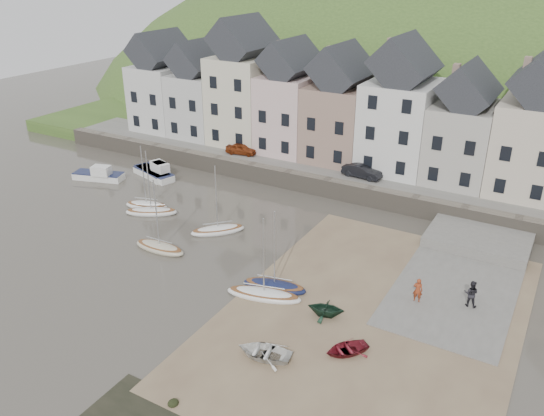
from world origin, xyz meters
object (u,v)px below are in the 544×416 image
Objects in this scene: person_red at (418,290)px; car_right at (362,171)px; rowboat_green at (326,308)px; car_left at (241,149)px; sailboat_0 at (147,205)px; person_dark at (471,294)px; rowboat_white at (264,352)px; rowboat_red at (346,349)px.

person_red is 19.49m from car_right.
rowboat_green is 0.68× the size of car_left.
car_right is at bearing -178.39° from rowboat_green.
car_left is (-24.77, 16.36, 1.19)m from person_red.
sailboat_0 is at bearing -122.26° from rowboat_green.
person_red is 3.46m from person_dark.
rowboat_white is 0.82× the size of car_right.
car_right reaches higher than person_dark.
rowboat_white is 26.82m from car_right.
sailboat_0 reaches higher than car_left.
rowboat_green is at bearing 39.01° from person_red.
person_dark reaches higher than rowboat_green.
person_dark is at bearing -132.78° from car_right.
rowboat_green is at bearing 173.56° from rowboat_red.
sailboat_0 is at bearing 162.75° from car_left.
car_right is at bearing 40.30° from sailboat_0.
sailboat_0 is 24.12m from rowboat_white.
rowboat_white is at bearing -31.86° from sailboat_0.
rowboat_red is at bearing -22.20° from sailboat_0.
person_red is (26.62, -2.70, 0.73)m from sailboat_0.
sailboat_0 is 1.58× the size of car_right.
sailboat_0 is 23.10m from rowboat_green.
person_red is at bearing -142.33° from car_right.
rowboat_green is at bearing 154.45° from rowboat_white.
car_right reaches higher than person_red.
car_right reaches higher than rowboat_red.
person_dark is (7.93, 5.82, 0.39)m from rowboat_green.
car_right is (-8.42, 23.67, 1.92)m from rowboat_red.
rowboat_white is at bearing -154.32° from car_left.
rowboat_red is at bearing 68.85° from person_red.
person_red is at bearing 17.83° from person_dark.
rowboat_white is 14.67m from person_dark.
car_right is (14.26, 0.00, 0.07)m from car_left.
sailboat_0 is 2.35× the size of rowboat_red.
car_right is (-13.74, 15.12, 1.18)m from person_dark.
person_dark is at bearing -2.80° from sailboat_0.
person_red reaches higher than rowboat_red.
rowboat_green is at bearing -18.37° from sailboat_0.
person_red is at bearing 120.35° from rowboat_green.
rowboat_red is 1.41× the size of person_dark.
rowboat_white is 1.38× the size of rowboat_green.
rowboat_white is at bearing -106.22° from rowboat_red.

